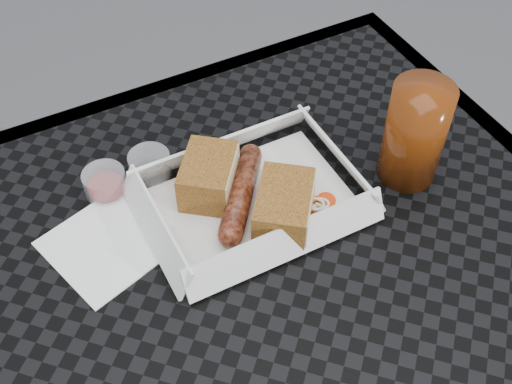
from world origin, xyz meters
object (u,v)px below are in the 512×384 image
drink_glass (415,133)px  bratwurst (241,193)px  patio_table (270,350)px  food_tray (252,202)px

drink_glass → bratwurst: bearing=166.4°
patio_table → bratwurst: bearing=74.8°
food_tray → drink_glass: size_ratio=1.70×
food_tray → bratwurst: 0.02m
bratwurst → drink_glass: 0.21m
patio_table → food_tray: 0.17m
patio_table → food_tray: (0.05, 0.14, 0.08)m
food_tray → drink_glass: 0.20m
patio_table → food_tray: food_tray is taller
patio_table → food_tray: bearing=70.1°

